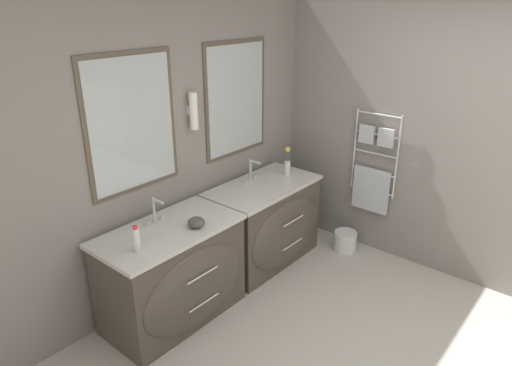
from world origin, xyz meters
The scene contains 10 objects.
wall_back centered at (0.01, 2.22, 1.31)m, with size 5.11×0.15×2.60m.
wall_right centered at (1.79, 0.99, 1.29)m, with size 0.13×4.28×2.60m.
vanity_left centered at (-0.33, 1.81, 0.41)m, with size 1.15×0.68×0.82m.
vanity_right centered at (0.83, 1.81, 0.41)m, with size 1.15×0.68×0.82m.
faucet_left centered at (-0.33, 1.99, 0.92)m, with size 0.17×0.13×0.22m.
faucet_right centered at (0.83, 1.99, 0.92)m, with size 0.17×0.13×0.22m.
toiletry_bottle centered at (-0.69, 1.75, 0.91)m, with size 0.05×0.05×0.20m.
amenity_bowl centered at (-0.17, 1.70, 0.86)m, with size 0.14×0.14×0.08m.
flower_vase centered at (1.19, 1.83, 0.93)m, with size 0.06×0.06×0.29m.
waste_bin centered at (1.52, 1.29, 0.11)m, with size 0.24×0.24×0.21m.
Camera 1 is at (-2.30, -0.68, 2.48)m, focal length 32.00 mm.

